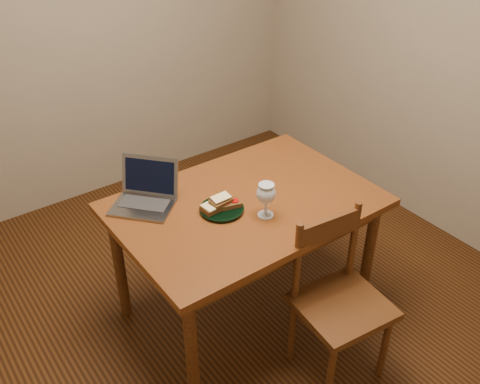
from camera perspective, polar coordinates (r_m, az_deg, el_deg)
floor at (r=3.21m, az=-1.21°, el=-11.70°), size 3.20×3.20×0.02m
back_wall at (r=3.84m, az=-16.13°, el=17.56°), size 3.20×0.02×2.60m
right_wall at (r=3.58m, az=20.96°, el=15.64°), size 0.02×3.20×2.60m
table at (r=2.74m, az=0.58°, el=-2.48°), size 1.30×0.90×0.74m
chair at (r=2.60m, az=10.64°, el=-10.73°), size 0.45×0.43×0.44m
plate at (r=2.62m, az=-1.96°, el=-1.87°), size 0.22×0.22×0.02m
sandwich_cheese at (r=2.60m, az=-2.77°, el=-1.52°), size 0.13×0.08×0.04m
sandwich_tomato at (r=2.62m, az=-1.09°, el=-1.19°), size 0.12×0.09×0.03m
sandwich_top at (r=2.60m, az=-2.05°, el=-0.88°), size 0.12×0.08×0.03m
milk_glass at (r=2.54m, az=2.79°, el=-0.87°), size 0.09×0.09×0.18m
laptop at (r=2.70m, az=-10.00°, el=-0.00°), size 0.39×0.40×0.21m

